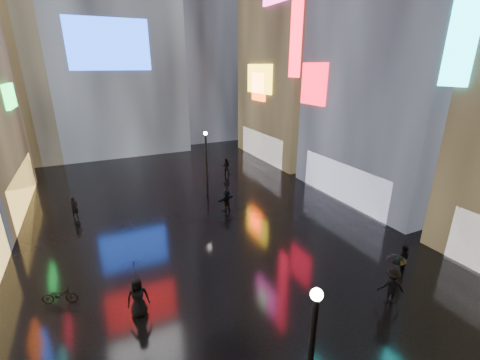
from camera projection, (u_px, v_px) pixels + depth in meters
ground at (193, 211)px, 23.34m from camera, size 140.00×140.00×0.00m
building_right_far at (305, 25)px, 33.52m from camera, size 10.28×12.00×28.00m
tower_flank_right at (193, 10)px, 43.34m from camera, size 12.00×12.00×34.00m
lamp_far at (206, 160)px, 25.45m from camera, size 0.30×0.30×5.20m
pedestrian_2 at (391, 286)px, 14.07m from camera, size 1.29×1.12×1.73m
pedestrian_3 at (403, 261)px, 15.89m from camera, size 1.10×0.73×1.74m
pedestrian_4 at (138, 297)px, 13.34m from camera, size 0.94×0.65×1.83m
pedestrian_5 at (227, 200)px, 23.17m from camera, size 1.54×0.95×1.59m
pedestrian_6 at (75, 208)px, 22.04m from camera, size 0.66×0.66×1.54m
pedestrian_7 at (226, 167)px, 30.92m from camera, size 0.97×0.92×1.58m
umbrella_1 at (396, 262)px, 13.66m from camera, size 1.13×1.13×0.70m
umbrella_2 at (134, 270)px, 12.88m from camera, size 1.07×1.08×0.84m
bicycle at (59, 295)px, 14.19m from camera, size 1.61×0.99×0.80m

